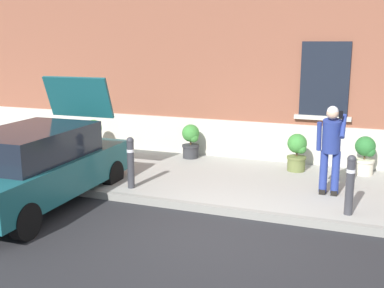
{
  "coord_description": "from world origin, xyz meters",
  "views": [
    {
      "loc": [
        2.19,
        -6.72,
        3.03
      ],
      "look_at": [
        -1.03,
        1.6,
        1.1
      ],
      "focal_mm": 44.09,
      "sensor_mm": 36.0,
      "label": 1
    }
  ],
  "objects_px": {
    "hatchback_car_teal": "(37,165)",
    "bollard_near_person": "(350,183)",
    "person_on_phone": "(331,145)",
    "planter_cream": "(365,154)",
    "planter_terracotta": "(94,135)",
    "planter_charcoal": "(191,140)",
    "bollard_far_left": "(131,161)",
    "planter_olive": "(297,151)"
  },
  "relations": [
    {
      "from": "bollard_far_left",
      "to": "planter_cream",
      "type": "height_order",
      "value": "bollard_far_left"
    },
    {
      "from": "person_on_phone",
      "to": "bollard_far_left",
      "type": "bearing_deg",
      "value": -163.3
    },
    {
      "from": "person_on_phone",
      "to": "planter_charcoal",
      "type": "distance_m",
      "value": 4.03
    },
    {
      "from": "bollard_near_person",
      "to": "planter_cream",
      "type": "relative_size",
      "value": 1.22
    },
    {
      "from": "planter_terracotta",
      "to": "bollard_near_person",
      "type": "bearing_deg",
      "value": -20.88
    },
    {
      "from": "hatchback_car_teal",
      "to": "planter_terracotta",
      "type": "xyz_separation_m",
      "value": [
        -1.17,
        3.74,
        -0.19
      ]
    },
    {
      "from": "hatchback_car_teal",
      "to": "planter_cream",
      "type": "xyz_separation_m",
      "value": [
        5.67,
        3.94,
        -0.19
      ]
    },
    {
      "from": "bollard_near_person",
      "to": "planter_terracotta",
      "type": "xyz_separation_m",
      "value": [
        -6.66,
        2.54,
        -0.11
      ]
    },
    {
      "from": "bollard_near_person",
      "to": "planter_cream",
      "type": "xyz_separation_m",
      "value": [
        0.18,
        2.75,
        -0.11
      ]
    },
    {
      "from": "person_on_phone",
      "to": "planter_olive",
      "type": "relative_size",
      "value": 2.02
    },
    {
      "from": "person_on_phone",
      "to": "planter_charcoal",
      "type": "relative_size",
      "value": 2.02
    },
    {
      "from": "bollard_near_person",
      "to": "planter_charcoal",
      "type": "height_order",
      "value": "bollard_near_person"
    },
    {
      "from": "planter_charcoal",
      "to": "bollard_far_left",
      "type": "bearing_deg",
      "value": -94.35
    },
    {
      "from": "person_on_phone",
      "to": "planter_cream",
      "type": "xyz_separation_m",
      "value": [
        0.6,
        1.8,
        -0.54
      ]
    },
    {
      "from": "planter_cream",
      "to": "person_on_phone",
      "type": "bearing_deg",
      "value": -108.43
    },
    {
      "from": "bollard_near_person",
      "to": "person_on_phone",
      "type": "distance_m",
      "value": 1.12
    },
    {
      "from": "hatchback_car_teal",
      "to": "planter_charcoal",
      "type": "height_order",
      "value": "hatchback_car_teal"
    },
    {
      "from": "planter_charcoal",
      "to": "planter_terracotta",
      "type": "bearing_deg",
      "value": -174.92
    },
    {
      "from": "hatchback_car_teal",
      "to": "bollard_near_person",
      "type": "distance_m",
      "value": 5.62
    },
    {
      "from": "planter_terracotta",
      "to": "planter_charcoal",
      "type": "distance_m",
      "value": 2.71
    },
    {
      "from": "person_on_phone",
      "to": "planter_charcoal",
      "type": "xyz_separation_m",
      "value": [
        -3.54,
        1.84,
        -0.54
      ]
    },
    {
      "from": "bollard_near_person",
      "to": "hatchback_car_teal",
      "type": "bearing_deg",
      "value": -167.69
    },
    {
      "from": "person_on_phone",
      "to": "planter_charcoal",
      "type": "bearing_deg",
      "value": 155.2
    },
    {
      "from": "planter_terracotta",
      "to": "planter_olive",
      "type": "relative_size",
      "value": 1.0
    },
    {
      "from": "bollard_far_left",
      "to": "planter_olive",
      "type": "xyz_separation_m",
      "value": [
        2.91,
        2.5,
        -0.11
      ]
    },
    {
      "from": "hatchback_car_teal",
      "to": "bollard_near_person",
      "type": "xyz_separation_m",
      "value": [
        5.49,
        1.2,
        -0.09
      ]
    },
    {
      "from": "person_on_phone",
      "to": "planter_terracotta",
      "type": "relative_size",
      "value": 2.02
    },
    {
      "from": "planter_charcoal",
      "to": "planter_cream",
      "type": "relative_size",
      "value": 1.0
    },
    {
      "from": "planter_charcoal",
      "to": "planter_olive",
      "type": "relative_size",
      "value": 1.0
    },
    {
      "from": "planter_terracotta",
      "to": "planter_cream",
      "type": "xyz_separation_m",
      "value": [
        6.84,
        0.2,
        0.0
      ]
    },
    {
      "from": "hatchback_car_teal",
      "to": "planter_charcoal",
      "type": "distance_m",
      "value": 4.27
    },
    {
      "from": "hatchback_car_teal",
      "to": "bollard_far_left",
      "type": "relative_size",
      "value": 3.93
    },
    {
      "from": "bollard_far_left",
      "to": "planter_cream",
      "type": "xyz_separation_m",
      "value": [
        4.36,
        2.75,
        -0.11
      ]
    },
    {
      "from": "bollard_far_left",
      "to": "planter_olive",
      "type": "distance_m",
      "value": 3.84
    },
    {
      "from": "bollard_far_left",
      "to": "bollard_near_person",
      "type": "bearing_deg",
      "value": 0.0
    },
    {
      "from": "hatchback_car_teal",
      "to": "person_on_phone",
      "type": "bearing_deg",
      "value": 22.87
    },
    {
      "from": "hatchback_car_teal",
      "to": "person_on_phone",
      "type": "relative_size",
      "value": 2.36
    },
    {
      "from": "person_on_phone",
      "to": "planter_cream",
      "type": "bearing_deg",
      "value": 74.22
    },
    {
      "from": "bollard_far_left",
      "to": "person_on_phone",
      "type": "bearing_deg",
      "value": 14.06
    },
    {
      "from": "planter_olive",
      "to": "hatchback_car_teal",
      "type": "bearing_deg",
      "value": -138.8
    },
    {
      "from": "planter_charcoal",
      "to": "planter_olive",
      "type": "distance_m",
      "value": 2.71
    },
    {
      "from": "planter_charcoal",
      "to": "bollard_near_person",
      "type": "bearing_deg",
      "value": -35.04
    }
  ]
}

